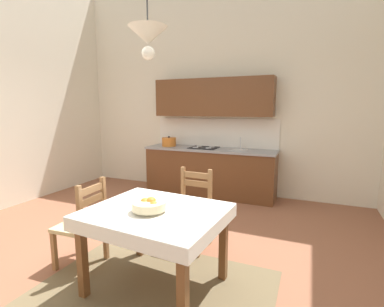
{
  "coord_description": "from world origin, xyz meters",
  "views": [
    {
      "loc": [
        1.76,
        -2.56,
        1.64
      ],
      "look_at": [
        0.19,
        1.14,
        1.0
      ],
      "focal_mm": 26.27,
      "sensor_mm": 36.0,
      "label": 1
    }
  ],
  "objects_px": {
    "fruit_bowl": "(149,205)",
    "dining_table": "(156,224)",
    "pendant_lamp": "(148,37)",
    "dining_chair_tv_side": "(83,225)",
    "dining_chair_kitchen_side": "(191,210)",
    "kitchen_cabinetry": "(210,150)"
  },
  "relations": [
    {
      "from": "dining_chair_kitchen_side",
      "to": "fruit_bowl",
      "type": "xyz_separation_m",
      "value": [
        -0.0,
        -0.93,
        0.37
      ]
    },
    {
      "from": "fruit_bowl",
      "to": "dining_chair_tv_side",
      "type": "bearing_deg",
      "value": 173.99
    },
    {
      "from": "fruit_bowl",
      "to": "pendant_lamp",
      "type": "xyz_separation_m",
      "value": [
        -0.01,
        0.06,
        1.41
      ]
    },
    {
      "from": "pendant_lamp",
      "to": "dining_table",
      "type": "bearing_deg",
      "value": 2.97
    },
    {
      "from": "dining_table",
      "to": "dining_chair_tv_side",
      "type": "bearing_deg",
      "value": 178.36
    },
    {
      "from": "pendant_lamp",
      "to": "fruit_bowl",
      "type": "bearing_deg",
      "value": -77.72
    },
    {
      "from": "dining_chair_kitchen_side",
      "to": "pendant_lamp",
      "type": "relative_size",
      "value": 1.16
    },
    {
      "from": "kitchen_cabinetry",
      "to": "pendant_lamp",
      "type": "height_order",
      "value": "pendant_lamp"
    },
    {
      "from": "dining_chair_tv_side",
      "to": "dining_chair_kitchen_side",
      "type": "height_order",
      "value": "same"
    },
    {
      "from": "dining_chair_tv_side",
      "to": "fruit_bowl",
      "type": "bearing_deg",
      "value": -6.01
    },
    {
      "from": "kitchen_cabinetry",
      "to": "pendant_lamp",
      "type": "distance_m",
      "value": 3.29
    },
    {
      "from": "dining_table",
      "to": "pendant_lamp",
      "type": "xyz_separation_m",
      "value": [
        -0.04,
        -0.0,
        1.6
      ]
    },
    {
      "from": "dining_table",
      "to": "pendant_lamp",
      "type": "relative_size",
      "value": 1.55
    },
    {
      "from": "kitchen_cabinetry",
      "to": "pendant_lamp",
      "type": "bearing_deg",
      "value": -80.74
    },
    {
      "from": "dining_chair_tv_side",
      "to": "pendant_lamp",
      "type": "relative_size",
      "value": 1.16
    },
    {
      "from": "fruit_bowl",
      "to": "pendant_lamp",
      "type": "relative_size",
      "value": 0.37
    },
    {
      "from": "kitchen_cabinetry",
      "to": "dining_chair_tv_side",
      "type": "relative_size",
      "value": 2.68
    },
    {
      "from": "dining_chair_kitchen_side",
      "to": "dining_chair_tv_side",
      "type": "bearing_deg",
      "value": -136.0
    },
    {
      "from": "dining_chair_tv_side",
      "to": "fruit_bowl",
      "type": "distance_m",
      "value": 0.95
    },
    {
      "from": "fruit_bowl",
      "to": "dining_table",
      "type": "bearing_deg",
      "value": 71.39
    },
    {
      "from": "dining_table",
      "to": "fruit_bowl",
      "type": "height_order",
      "value": "fruit_bowl"
    },
    {
      "from": "dining_chair_tv_side",
      "to": "dining_chair_kitchen_side",
      "type": "distance_m",
      "value": 1.21
    }
  ]
}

